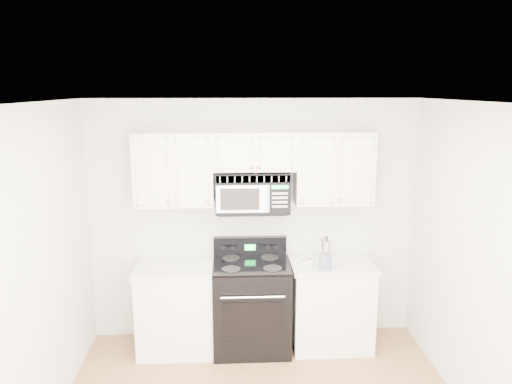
{
  "coord_description": "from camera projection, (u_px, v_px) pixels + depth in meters",
  "views": [
    {
      "loc": [
        -0.25,
        -3.45,
        2.71
      ],
      "look_at": [
        0.0,
        1.3,
        1.71
      ],
      "focal_mm": 35.0,
      "sensor_mm": 36.0,
      "label": 1
    }
  ],
  "objects": [
    {
      "name": "room",
      "position": [
        265.0,
        282.0,
        3.68
      ],
      "size": [
        3.51,
        3.51,
        2.61
      ],
      "color": "#8A6341",
      "rests_on": "ground"
    },
    {
      "name": "base_cabinet_left",
      "position": [
        179.0,
        310.0,
        5.22
      ],
      "size": [
        0.86,
        0.65,
        0.92
      ],
      "color": "silver",
      "rests_on": "ground"
    },
    {
      "name": "base_cabinet_right",
      "position": [
        330.0,
        306.0,
        5.3
      ],
      "size": [
        0.86,
        0.65,
        0.92
      ],
      "color": "silver",
      "rests_on": "ground"
    },
    {
      "name": "range",
      "position": [
        251.0,
        304.0,
        5.23
      ],
      "size": [
        0.79,
        0.71,
        1.13
      ],
      "color": "black",
      "rests_on": "ground"
    },
    {
      "name": "upper_cabinets",
      "position": [
        255.0,
        165.0,
        5.1
      ],
      "size": [
        2.44,
        0.37,
        0.75
      ],
      "color": "silver",
      "rests_on": "ground"
    },
    {
      "name": "shaker_pepper",
      "position": [
        305.0,
        263.0,
        5.05
      ],
      "size": [
        0.04,
        0.04,
        0.09
      ],
      "color": "silver",
      "rests_on": "base_cabinet_right"
    },
    {
      "name": "utensil_crock",
      "position": [
        325.0,
        261.0,
        4.99
      ],
      "size": [
        0.13,
        0.13,
        0.34
      ],
      "color": "slate",
      "rests_on": "base_cabinet_right"
    },
    {
      "name": "microwave",
      "position": [
        252.0,
        192.0,
        5.12
      ],
      "size": [
        0.75,
        0.43,
        0.42
      ],
      "color": "black",
      "rests_on": "ground"
    },
    {
      "name": "shaker_salt",
      "position": [
        310.0,
        262.0,
        5.05
      ],
      "size": [
        0.04,
        0.04,
        0.1
      ],
      "color": "silver",
      "rests_on": "base_cabinet_right"
    }
  ]
}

